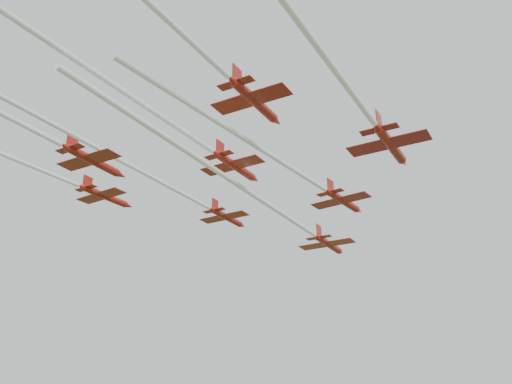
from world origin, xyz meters
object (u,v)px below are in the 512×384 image
at_px(jet_row2_left, 145,173).
at_px(jet_row2_right, 304,176).
at_px(jet_row3_left, 32,166).
at_px(jet_row3_mid, 176,127).
at_px(jet_row4_right, 200,50).
at_px(jet_lead, 283,214).
at_px(jet_row3_right, 355,98).

xyz_separation_m(jet_row2_left, jet_row2_right, (19.94, 5.57, -1.65)).
bearing_deg(jet_row2_left, jet_row3_left, -155.44).
relative_size(jet_row3_mid, jet_row4_right, 1.10).
xyz_separation_m(jet_lead, jet_row2_right, (7.22, -11.62, 0.10)).
distance_m(jet_row3_left, jet_row3_right, 44.94).
height_order(jet_lead, jet_row3_mid, jet_row3_mid).
bearing_deg(jet_row3_right, jet_row3_left, -177.30).
height_order(jet_row2_right, jet_row3_mid, jet_row3_mid).
height_order(jet_row2_left, jet_row4_right, jet_row4_right).
relative_size(jet_row2_left, jet_row3_left, 1.28).
bearing_deg(jet_row3_mid, jet_row3_right, 11.52).
bearing_deg(jet_row3_right, jet_row2_right, 133.71).
distance_m(jet_row2_right, jet_row3_left, 36.57).
relative_size(jet_row2_right, jet_row3_mid, 0.89).
relative_size(jet_row3_left, jet_row3_right, 0.99).
distance_m(jet_row2_right, jet_row3_mid, 17.52).
relative_size(jet_row2_right, jet_row3_left, 0.87).
relative_size(jet_row2_right, jet_row3_right, 0.86).
xyz_separation_m(jet_row3_mid, jet_row4_right, (8.50, -10.01, 1.01)).
distance_m(jet_row3_left, jet_row3_mid, 25.10).
bearing_deg(jet_row3_left, jet_row4_right, -12.40).
xyz_separation_m(jet_row2_left, jet_row3_right, (29.85, -7.16, 0.01)).
xyz_separation_m(jet_lead, jet_row4_right, (5.56, -35.75, 3.19)).
bearing_deg(jet_row3_left, jet_row3_right, 7.07).
relative_size(jet_lead, jet_row2_right, 1.44).
bearing_deg(jet_row3_mid, jet_row2_left, 146.42).
bearing_deg(jet_row3_right, jet_lead, 130.92).
bearing_deg(jet_row3_right, jet_row2_left, 172.32).
relative_size(jet_row2_right, jet_row4_right, 0.98).
bearing_deg(jet_row3_left, jet_lead, 48.53).
bearing_deg(jet_lead, jet_row3_mid, -90.21).
relative_size(jet_row2_left, jet_row3_mid, 1.32).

